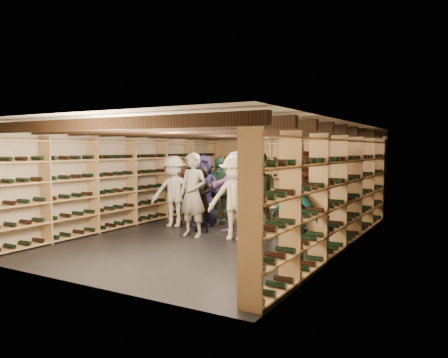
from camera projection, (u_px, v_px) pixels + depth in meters
The scene contains 22 objects.
ground at pixel (221, 235), 9.60m from camera, with size 8.00×8.00×0.00m, color black.
walls at pixel (221, 181), 9.51m from camera, with size 5.52×8.02×2.40m.
ceiling at pixel (221, 125), 9.43m from camera, with size 5.50×8.00×0.01m, color beige.
ceiling_joists at pixel (221, 132), 9.44m from camera, with size 5.40×7.12×0.18m.
wine_rack_left at pixel (132, 182), 10.80m from camera, with size 0.32×7.50×2.15m.
wine_rack_right at pixel (339, 192), 8.24m from camera, with size 0.32×7.50×2.15m.
wine_rack_back at pixel (287, 177), 12.83m from camera, with size 4.70×0.30×2.15m.
crate_stack_left at pixel (229, 205), 11.99m from camera, with size 0.56×0.44×0.68m.
crate_stack_right at pixel (268, 217), 10.47m from camera, with size 0.57×0.45×0.51m.
crate_loose at pixel (275, 221), 10.90m from camera, with size 0.50×0.33×0.17m, color tan.
person_1 at pixel (202, 199), 9.93m from camera, with size 0.54×0.36×1.49m, color black.
person_2 at pixel (261, 196), 9.12m from camera, with size 0.88×0.69×1.82m, color #5B6338.
person_3 at pixel (235, 197), 9.11m from camera, with size 1.14×0.65×1.76m, color beige.
person_4 at pixel (294, 218), 7.32m from camera, with size 0.87×0.36×1.49m, color #236C81.
person_5 at pixel (181, 193), 11.18m from camera, with size 1.40×0.45×1.51m, color brown.
person_6 at pixel (203, 191), 10.67m from camera, with size 0.85×0.56×1.75m, color #201B45.
person_7 at pixel (193, 195), 9.39m from camera, with size 0.66×0.43×1.81m, color gray.
person_8 at pixel (309, 199), 8.50m from camera, with size 0.90×0.70×1.85m, color #421D14.
person_9 at pixel (174, 191), 10.63m from camera, with size 1.11×0.64×1.73m, color #BDB6AD.
person_10 at pixel (219, 190), 11.08m from camera, with size 0.99×0.41×1.69m, color #2B5442.
person_11 at pixel (237, 191), 9.83m from camera, with size 1.74×0.55×1.87m, color #815892.
person_12 at pixel (312, 193), 9.86m from camera, with size 0.87×0.57×1.78m, color #39373D.
Camera 1 is at (4.78, -8.19, 1.90)m, focal length 35.00 mm.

